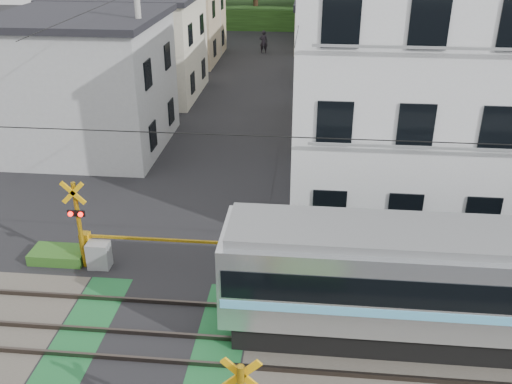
# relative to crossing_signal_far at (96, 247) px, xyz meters

# --- Properties ---
(ground) EXTENTS (120.00, 120.00, 0.00)m
(ground) POSITION_rel_crossing_signal_far_xyz_m (2.59, -3.65, -0.71)
(ground) COLOR black
(track_bed) EXTENTS (120.00, 120.00, 0.14)m
(track_bed) POSITION_rel_crossing_signal_far_xyz_m (2.59, -3.65, -0.67)
(track_bed) COLOR #47423A
(track_bed) RESTS_ON ground
(crossing_signal_far) EXTENTS (4.74, 0.65, 3.09)m
(crossing_signal_far) POSITION_rel_crossing_signal_far_xyz_m (0.00, 0.00, 0.00)
(crossing_signal_far) COLOR #FBB30D
(crossing_signal_far) RESTS_ON ground
(apartment_block) EXTENTS (10.20, 8.36, 9.30)m
(apartment_block) POSITION_rel_crossing_signal_far_xyz_m (11.09, 5.84, 3.94)
(apartment_block) COLOR white
(apartment_block) RESTS_ON ground
(houses_row) EXTENTS (22.07, 31.35, 6.80)m
(houses_row) POSITION_rel_crossing_signal_far_xyz_m (2.84, 22.27, 2.53)
(houses_row) COLOR #ADB0B2
(houses_row) RESTS_ON ground
(catenary) EXTENTS (60.00, 5.04, 7.00)m
(catenary) POSITION_rel_crossing_signal_far_xyz_m (8.59, -3.62, 2.98)
(catenary) COLOR #2D2D33
(catenary) RESTS_ON ground
(utility_poles) EXTENTS (7.90, 42.00, 8.00)m
(utility_poles) POSITION_rel_crossing_signal_far_xyz_m (1.53, 19.35, 3.37)
(utility_poles) COLOR #A5A5A0
(utility_poles) RESTS_ON ground
(pedestrian) EXTENTS (0.72, 0.53, 1.84)m
(pedestrian) POSITION_rel_crossing_signal_far_xyz_m (2.57, 31.84, 0.21)
(pedestrian) COLOR black
(pedestrian) RESTS_ON ground
(weed_patches) EXTENTS (10.25, 8.80, 0.40)m
(weed_patches) POSITION_rel_crossing_signal_far_xyz_m (4.34, -3.74, -0.53)
(weed_patches) COLOR #2D5E1E
(weed_patches) RESTS_ON ground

